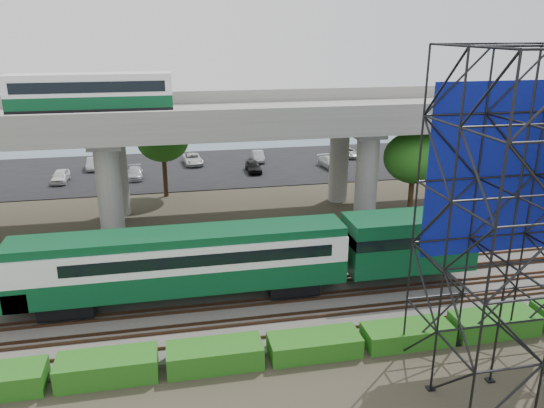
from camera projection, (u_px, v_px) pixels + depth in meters
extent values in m
plane|color=#474233|center=(277.00, 313.00, 30.55)|extent=(140.00, 140.00, 0.00)
cube|color=slate|center=(270.00, 295.00, 32.38)|extent=(90.00, 12.00, 0.20)
cube|color=black|center=(249.00, 243.00, 40.30)|extent=(90.00, 5.00, 0.08)
cube|color=black|center=(217.00, 167.00, 62.15)|extent=(90.00, 18.00, 0.08)
cube|color=#41606C|center=(203.00, 133.00, 82.62)|extent=(140.00, 40.00, 0.03)
cube|color=#472D1E|center=(288.00, 334.00, 27.93)|extent=(90.00, 0.08, 0.16)
cube|color=#472D1E|center=(282.00, 320.00, 29.27)|extent=(90.00, 0.08, 0.16)
cube|color=#472D1E|center=(280.00, 315.00, 29.79)|extent=(90.00, 0.08, 0.16)
cube|color=#472D1E|center=(275.00, 303.00, 31.13)|extent=(90.00, 0.08, 0.16)
cube|color=#472D1E|center=(273.00, 298.00, 31.65)|extent=(90.00, 0.08, 0.16)
cube|color=#472D1E|center=(268.00, 287.00, 32.99)|extent=(90.00, 0.08, 0.16)
cube|color=#472D1E|center=(266.00, 283.00, 33.51)|extent=(90.00, 0.08, 0.16)
cube|color=#472D1E|center=(262.00, 273.00, 34.85)|extent=(90.00, 0.08, 0.16)
cube|color=#472D1E|center=(261.00, 270.00, 35.37)|extent=(90.00, 0.08, 0.16)
cube|color=#472D1E|center=(257.00, 261.00, 36.71)|extent=(90.00, 0.08, 0.16)
cube|color=black|center=(68.00, 304.00, 29.96)|extent=(3.00, 2.20, 0.90)
cube|color=black|center=(292.00, 283.00, 32.40)|extent=(3.00, 2.20, 0.90)
cube|color=#094323|center=(183.00, 275.00, 30.82)|extent=(19.00, 3.00, 1.40)
cube|color=white|center=(182.00, 252.00, 30.36)|extent=(19.00, 3.00, 1.50)
cube|color=#094323|center=(181.00, 236.00, 30.04)|extent=(19.00, 2.60, 0.50)
cube|color=black|center=(199.00, 250.00, 30.53)|extent=(15.00, 3.06, 0.70)
ellipsoid|color=white|center=(5.00, 275.00, 28.75)|extent=(3.60, 3.00, 3.20)
cube|color=#094323|center=(9.00, 293.00, 29.08)|extent=(2.60, 3.00, 1.10)
cube|color=#094323|center=(408.00, 241.00, 33.13)|extent=(8.00, 3.00, 3.40)
cube|color=#9E9B93|center=(237.00, 119.00, 42.70)|extent=(80.00, 12.00, 1.20)
cube|color=#9E9B93|center=(247.00, 116.00, 36.99)|extent=(80.00, 0.50, 1.10)
cube|color=#9E9B93|center=(228.00, 96.00, 47.69)|extent=(80.00, 0.50, 1.10)
cylinder|color=#9E9B93|center=(110.00, 194.00, 39.03)|extent=(1.80, 1.80, 8.00)
cylinder|color=#9E9B93|center=(117.00, 170.00, 45.54)|extent=(1.80, 1.80, 8.00)
cube|color=#9E9B93|center=(109.00, 135.00, 41.11)|extent=(2.40, 9.00, 0.60)
cylinder|color=#9E9B93|center=(366.00, 179.00, 42.78)|extent=(1.80, 1.80, 8.00)
cylinder|color=#9E9B93|center=(339.00, 159.00, 49.29)|extent=(1.80, 1.80, 8.00)
cube|color=#9E9B93|center=(354.00, 126.00, 44.86)|extent=(2.40, 9.00, 0.60)
cylinder|color=#9E9B93|center=(512.00, 151.00, 52.67)|extent=(1.80, 1.80, 8.00)
cube|color=#9E9B93|center=(542.00, 119.00, 48.24)|extent=(2.40, 9.00, 0.60)
cube|color=black|center=(93.00, 112.00, 40.34)|extent=(12.00, 2.50, 0.70)
cube|color=#094323|center=(92.00, 101.00, 40.09)|extent=(12.00, 2.50, 0.90)
cube|color=white|center=(90.00, 86.00, 39.74)|extent=(12.00, 2.50, 1.30)
cube|color=black|center=(90.00, 86.00, 39.72)|extent=(11.00, 2.56, 0.80)
cube|color=white|center=(89.00, 75.00, 39.49)|extent=(12.00, 2.40, 0.30)
cube|color=navy|center=(507.00, 170.00, 24.87)|extent=(8.10, 0.08, 8.25)
cube|color=black|center=(519.00, 376.00, 24.97)|extent=(9.36, 6.36, 0.08)
cube|color=#185613|center=(108.00, 368.00, 24.68)|extent=(4.60, 1.80, 1.20)
cube|color=#185613|center=(215.00, 356.00, 25.62)|extent=(4.60, 1.80, 1.15)
cube|color=#185613|center=(314.00, 345.00, 26.58)|extent=(4.60, 1.80, 1.03)
cube|color=#185613|center=(407.00, 334.00, 27.52)|extent=(4.60, 1.80, 1.01)
cube|color=#185613|center=(494.00, 323.00, 28.44)|extent=(4.60, 1.80, 1.12)
cylinder|color=#382314|center=(411.00, 195.00, 44.04)|extent=(0.44, 0.44, 4.80)
ellipsoid|color=#185613|center=(414.00, 158.00, 43.03)|extent=(4.94, 4.94, 4.18)
cylinder|color=#382314|center=(165.00, 172.00, 50.98)|extent=(0.44, 0.44, 4.80)
ellipsoid|color=#185613|center=(163.00, 140.00, 49.97)|extent=(4.94, 4.94, 4.18)
imported|color=black|center=(48.00, 249.00, 37.16)|extent=(5.82, 3.07, 1.56)
imported|color=silver|center=(60.00, 176.00, 55.98)|extent=(1.63, 3.86, 1.30)
imported|color=#989A9F|center=(94.00, 164.00, 61.15)|extent=(1.39, 3.90, 1.28)
imported|color=#AEAFB6|center=(135.00, 173.00, 57.44)|extent=(1.80, 4.04, 1.15)
imported|color=silver|center=(193.00, 159.00, 63.29)|extent=(2.50, 4.63, 1.24)
imported|color=black|center=(253.00, 166.00, 59.86)|extent=(1.56, 3.80, 1.29)
imported|color=#96989C|center=(258.00, 156.00, 64.78)|extent=(1.48, 3.81, 1.24)
imported|color=#BBBBBB|center=(331.00, 163.00, 61.57)|extent=(2.52, 4.68, 1.29)
imported|color=#9B9FA2|center=(348.00, 152.00, 66.97)|extent=(2.73, 4.34, 1.12)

